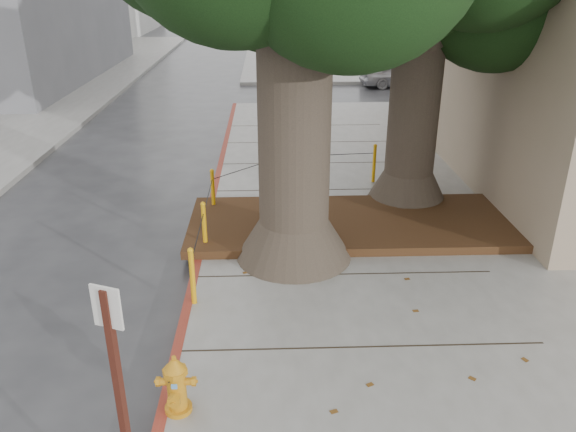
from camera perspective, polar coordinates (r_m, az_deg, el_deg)
name	(u,v)px	position (r m, az deg, el deg)	size (l,w,h in m)	color
ground	(325,357)	(7.90, 3.77, -14.09)	(140.00, 140.00, 0.00)	#28282B
sidewalk_far	(374,54)	(37.14, 8.69, 15.95)	(16.00, 20.00, 0.15)	slate
curb_red	(198,266)	(10.00, -9.17, -5.08)	(0.14, 26.00, 0.16)	maroon
planter_bed	(351,223)	(11.23, 6.44, -0.72)	(6.40, 2.60, 0.16)	black
bollard_ring	(262,195)	(11.38, -2.64, 2.11)	(3.79, 5.39, 0.95)	orange
fire_hydrant	(176,385)	(6.76, -11.28, -16.48)	(0.40, 0.35, 0.76)	orange
signpost	(122,405)	(4.98, -16.56, -17.95)	(0.24, 0.11, 2.56)	#471911
car_silver	(399,73)	(26.73, 11.20, 14.02)	(1.40, 3.47, 1.18)	#B5B5BB
car_red	(558,76)	(27.56, 25.74, 12.67)	(1.44, 4.14, 1.37)	maroon
car_dark	(24,81)	(27.05, -25.26, 12.28)	(1.51, 3.73, 1.08)	black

